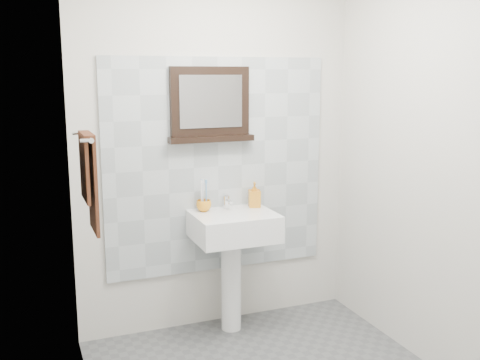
% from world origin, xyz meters
% --- Properties ---
extents(back_wall, '(2.00, 0.01, 2.50)m').
position_xyz_m(back_wall, '(0.00, 1.10, 1.25)').
color(back_wall, beige).
rests_on(back_wall, ground).
extents(front_wall, '(2.00, 0.01, 2.50)m').
position_xyz_m(front_wall, '(0.00, -1.10, 1.25)').
color(front_wall, beige).
rests_on(front_wall, ground).
extents(left_wall, '(0.01, 2.20, 2.50)m').
position_xyz_m(left_wall, '(-1.00, 0.00, 1.25)').
color(left_wall, beige).
rests_on(left_wall, ground).
extents(right_wall, '(0.01, 2.20, 2.50)m').
position_xyz_m(right_wall, '(1.00, 0.00, 1.25)').
color(right_wall, beige).
rests_on(right_wall, ground).
extents(splashback, '(1.60, 0.02, 1.50)m').
position_xyz_m(splashback, '(0.00, 1.09, 1.15)').
color(splashback, '#A8B2B6').
rests_on(splashback, back_wall).
extents(pedestal_sink, '(0.55, 0.44, 0.96)m').
position_xyz_m(pedestal_sink, '(0.03, 0.87, 0.68)').
color(pedestal_sink, white).
rests_on(pedestal_sink, ground).
extents(toothbrush_cup, '(0.11, 0.11, 0.08)m').
position_xyz_m(toothbrush_cup, '(-0.14, 0.99, 0.90)').
color(toothbrush_cup, orange).
rests_on(toothbrush_cup, pedestal_sink).
extents(toothbrushes, '(0.05, 0.04, 0.21)m').
position_xyz_m(toothbrushes, '(-0.14, 0.99, 0.98)').
color(toothbrushes, white).
rests_on(toothbrushes, toothbrush_cup).
extents(soap_dispenser, '(0.10, 0.10, 0.18)m').
position_xyz_m(soap_dispenser, '(0.23, 0.98, 0.95)').
color(soap_dispenser, '#CC5F18').
rests_on(soap_dispenser, pedestal_sink).
extents(framed_mirror, '(0.59, 0.11, 0.50)m').
position_xyz_m(framed_mirror, '(-0.06, 1.06, 1.57)').
color(framed_mirror, black).
rests_on(framed_mirror, back_wall).
extents(towel_bar, '(0.07, 0.40, 0.03)m').
position_xyz_m(towel_bar, '(-0.95, 0.53, 1.46)').
color(towel_bar, silver).
rests_on(towel_bar, left_wall).
extents(hand_towel, '(0.06, 0.30, 0.55)m').
position_xyz_m(hand_towel, '(-0.94, 0.53, 1.24)').
color(hand_towel, '#341A0E').
rests_on(hand_towel, towel_bar).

